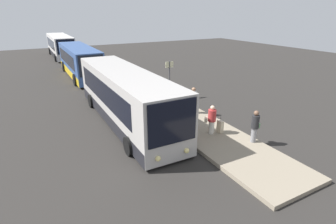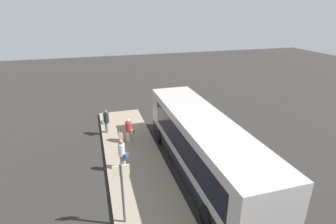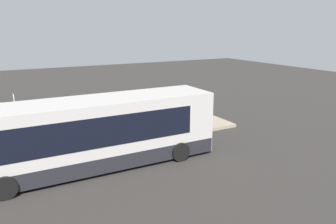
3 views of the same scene
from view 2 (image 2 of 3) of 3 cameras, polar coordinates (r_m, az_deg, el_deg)
The scene contains 8 objects.
ground at distance 14.79m, azimuth 6.92°, elevation -12.93°, with size 80.00×80.00×0.00m, color #2B2826.
platform at distance 13.95m, azimuth -5.79°, elevation -14.76°, with size 20.00×3.26×0.19m.
bus_lead at distance 14.01m, azimuth 7.51°, elevation -7.55°, with size 11.82×2.88×3.15m.
passenger_boarding at distance 14.43m, azimuth -10.00°, elevation -8.75°, with size 0.58×0.61×1.74m.
passenger_waiting at distance 17.19m, azimuth -8.54°, elevation -3.82°, with size 0.66×0.68×1.61m.
passenger_with_bags at distance 18.71m, azimuth -13.32°, elevation -1.82°, with size 0.51×0.63×1.68m.
suitcase at distance 17.47m, azimuth -10.19°, elevation -5.34°, with size 0.35×0.22×0.92m.
sign_post at distance 10.69m, azimuth -9.92°, elevation -15.87°, with size 0.10×0.66×2.75m.
Camera 2 is at (-11.11, 5.08, 8.34)m, focal length 28.00 mm.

